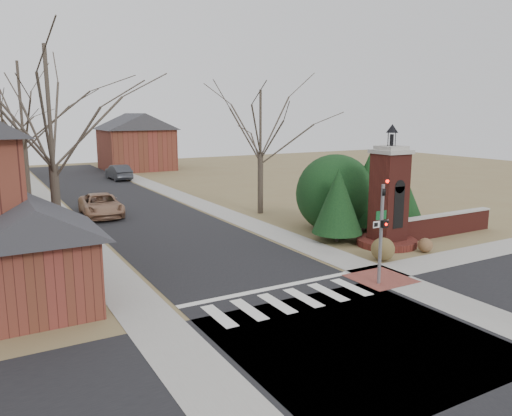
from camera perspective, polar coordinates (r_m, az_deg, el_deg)
ground at (r=18.74m, az=5.31°, el=-11.29°), size 120.00×120.00×0.00m
main_street at (r=38.20m, az=-13.90°, el=-0.11°), size 8.00×70.00×0.01m
cross_street at (r=16.58m, az=11.44°, el=-14.50°), size 120.00×8.00×0.01m
crosswalk_zone at (r=19.35m, az=3.94°, el=-10.51°), size 8.00×2.20×0.02m
stop_bar at (r=20.53m, az=1.59°, el=-9.20°), size 8.00×0.35×0.02m
sidewalk_right_main at (r=39.88m, az=-6.70°, el=0.60°), size 2.00×60.00×0.02m
sidewalk_left at (r=37.17m, az=-21.62°, el=-0.85°), size 2.00×60.00×0.02m
curb_apron at (r=22.35m, az=14.06°, el=-7.84°), size 2.40×2.40×0.02m
traffic_signal_pole at (r=21.04m, az=14.19°, el=-1.73°), size 0.28×0.41×4.50m
sign_post at (r=23.05m, az=14.02°, el=-2.26°), size 0.90×0.07×2.75m
brick_gate_monument at (r=27.45m, az=14.90°, el=0.23°), size 3.20×3.20×6.47m
brick_garden_wall at (r=31.01m, az=20.71°, el=-1.75°), size 7.50×0.50×1.30m
garage_left at (r=19.34m, az=-24.26°, el=-4.53°), size 4.80×4.80×4.29m
house_distant_right at (r=64.82m, az=-13.57°, el=7.53°), size 8.80×8.80×7.30m
evergreen_near at (r=27.71m, az=9.35°, el=0.83°), size 2.80×2.80×4.10m
evergreen_mid at (r=30.69m, az=12.76°, el=2.24°), size 3.40×3.40×4.70m
evergreen_far at (r=31.48m, az=16.63°, el=0.97°), size 2.40×2.40×3.30m
evergreen_mass at (r=30.73m, az=9.05°, el=2.01°), size 4.80×4.80×4.80m
bare_tree_0 at (r=23.39m, az=-22.68°, el=11.62°), size 8.05×8.05×11.15m
bare_tree_1 at (r=36.32m, az=-25.37°, el=11.37°), size 8.40×8.40×11.64m
bare_tree_2 at (r=49.25m, az=-27.10°, el=9.64°), size 7.35×7.35×10.19m
bare_tree_3 at (r=34.90m, az=0.52°, el=10.25°), size 7.00×7.00×9.70m
pickup_truck at (r=36.12m, az=-17.29°, el=0.33°), size 2.93×5.67×1.53m
distant_car at (r=55.35m, az=-15.44°, el=3.97°), size 1.87×4.95×1.61m
dry_shrub_left at (r=24.90m, az=14.30°, el=-4.58°), size 1.14×1.14×1.14m
dry_shrub_right at (r=27.01m, az=18.78°, el=-4.05°), size 0.75×0.75×0.75m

